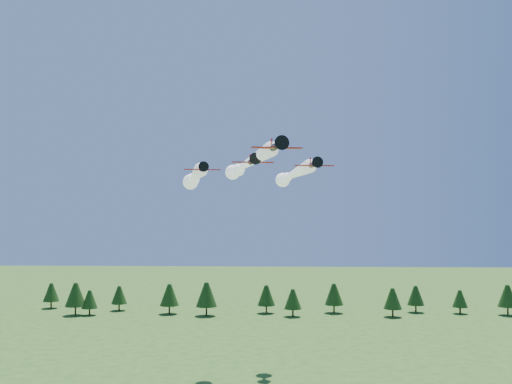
{
  "coord_description": "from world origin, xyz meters",
  "views": [
    {
      "loc": [
        3.81,
        -100.02,
        35.93
      ],
      "look_at": [
        -0.58,
        0.0,
        40.01
      ],
      "focal_mm": 40.0,
      "sensor_mm": 36.0,
      "label": 1
    }
  ],
  "objects_px": {
    "plane_lead": "(246,164)",
    "plane_right": "(291,175)",
    "plane_slot": "(252,161)",
    "plane_left": "(194,177)"
  },
  "relations": [
    {
      "from": "plane_right",
      "to": "plane_slot",
      "type": "bearing_deg",
      "value": -114.48
    },
    {
      "from": "plane_left",
      "to": "plane_slot",
      "type": "height_order",
      "value": "plane_slot"
    },
    {
      "from": "plane_lead",
      "to": "plane_right",
      "type": "xyz_separation_m",
      "value": [
        9.77,
        8.96,
        -1.82
      ]
    },
    {
      "from": "plane_lead",
      "to": "plane_slot",
      "type": "relative_size",
      "value": 6.68
    },
    {
      "from": "plane_lead",
      "to": "plane_right",
      "type": "relative_size",
      "value": 1.13
    },
    {
      "from": "plane_left",
      "to": "plane_slot",
      "type": "xyz_separation_m",
      "value": [
        13.62,
        -17.13,
        1.92
      ]
    },
    {
      "from": "plane_left",
      "to": "plane_lead",
      "type": "bearing_deg",
      "value": -20.39
    },
    {
      "from": "plane_left",
      "to": "plane_right",
      "type": "distance_m",
      "value": 22.54
    },
    {
      "from": "plane_lead",
      "to": "plane_left",
      "type": "relative_size",
      "value": 1.37
    },
    {
      "from": "plane_lead",
      "to": "plane_slot",
      "type": "bearing_deg",
      "value": -94.27
    }
  ]
}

